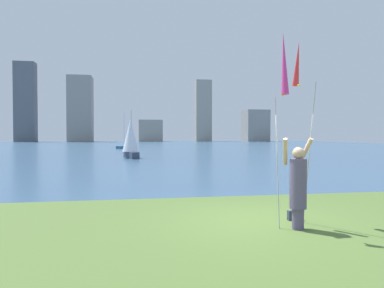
{
  "coord_description": "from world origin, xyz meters",
  "views": [
    {
      "loc": [
        -3.01,
        -7.95,
        2.04
      ],
      "look_at": [
        0.63,
        13.38,
        1.5
      ],
      "focal_mm": 32.96,
      "sensor_mm": 36.0,
      "label": 1
    }
  ],
  "objects_px": {
    "sailboat_4": "(131,138)",
    "person": "(298,184)",
    "sailboat_6": "(124,147)",
    "kite_flag_right": "(298,70)",
    "bag": "(294,215)",
    "kite_flag_left": "(284,68)"
  },
  "relations": [
    {
      "from": "sailboat_4",
      "to": "person",
      "type": "bearing_deg",
      "value": -81.58
    },
    {
      "from": "sailboat_4",
      "to": "sailboat_6",
      "type": "distance_m",
      "value": 22.81
    },
    {
      "from": "kite_flag_right",
      "to": "sailboat_6",
      "type": "xyz_separation_m",
      "value": [
        -5.11,
        46.78,
        -3.33
      ]
    },
    {
      "from": "person",
      "to": "kite_flag_right",
      "type": "bearing_deg",
      "value": 76.15
    },
    {
      "from": "kite_flag_right",
      "to": "sailboat_6",
      "type": "bearing_deg",
      "value": 96.24
    },
    {
      "from": "person",
      "to": "sailboat_4",
      "type": "bearing_deg",
      "value": 109.83
    },
    {
      "from": "sailboat_6",
      "to": "bag",
      "type": "bearing_deg",
      "value": -83.9
    },
    {
      "from": "kite_flag_left",
      "to": "kite_flag_right",
      "type": "height_order",
      "value": "kite_flag_right"
    },
    {
      "from": "person",
      "to": "kite_flag_left",
      "type": "relative_size",
      "value": 0.47
    },
    {
      "from": "kite_flag_right",
      "to": "kite_flag_left",
      "type": "bearing_deg",
      "value": -130.56
    },
    {
      "from": "person",
      "to": "bag",
      "type": "relative_size",
      "value": 6.74
    },
    {
      "from": "kite_flag_right",
      "to": "sailboat_4",
      "type": "xyz_separation_m",
      "value": [
        -4.06,
        24.04,
        -1.84
      ]
    },
    {
      "from": "bag",
      "to": "sailboat_4",
      "type": "relative_size",
      "value": 0.07
    },
    {
      "from": "kite_flag_right",
      "to": "bag",
      "type": "relative_size",
      "value": 14.43
    },
    {
      "from": "kite_flag_right",
      "to": "sailboat_6",
      "type": "height_order",
      "value": "sailboat_6"
    },
    {
      "from": "sailboat_4",
      "to": "sailboat_6",
      "type": "xyz_separation_m",
      "value": [
        -1.05,
        22.74,
        -1.49
      ]
    },
    {
      "from": "kite_flag_left",
      "to": "sailboat_6",
      "type": "bearing_deg",
      "value": 95.21
    },
    {
      "from": "sailboat_4",
      "to": "sailboat_6",
      "type": "bearing_deg",
      "value": 92.66
    },
    {
      "from": "person",
      "to": "sailboat_6",
      "type": "distance_m",
      "value": 47.83
    },
    {
      "from": "kite_flag_left",
      "to": "bag",
      "type": "bearing_deg",
      "value": 51.77
    },
    {
      "from": "kite_flag_left",
      "to": "bag",
      "type": "height_order",
      "value": "kite_flag_left"
    },
    {
      "from": "kite_flag_left",
      "to": "sailboat_6",
      "type": "distance_m",
      "value": 47.98
    }
  ]
}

